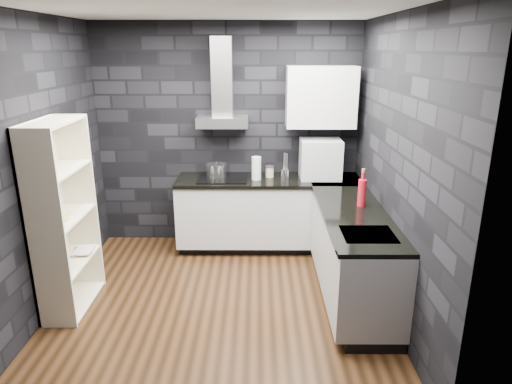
{
  "coord_description": "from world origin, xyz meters",
  "views": [
    {
      "loc": [
        0.37,
        -3.95,
        2.4
      ],
      "look_at": [
        0.35,
        0.45,
        1.0
      ],
      "focal_mm": 32.0,
      "sensor_mm": 36.0,
      "label": 1
    }
  ],
  "objects_px": {
    "utensil_crock": "(285,174)",
    "fruit_bowl": "(59,218)",
    "appliance_garage": "(320,160)",
    "pot": "(216,171)",
    "storage_jar": "(270,172)",
    "red_bottle": "(362,193)",
    "bookshelf": "(64,218)",
    "glass_vase": "(256,168)"
  },
  "relations": [
    {
      "from": "appliance_garage",
      "to": "red_bottle",
      "type": "distance_m",
      "value": 1.06
    },
    {
      "from": "red_bottle",
      "to": "fruit_bowl",
      "type": "bearing_deg",
      "value": -171.03
    },
    {
      "from": "bookshelf",
      "to": "appliance_garage",
      "type": "bearing_deg",
      "value": 43.53
    },
    {
      "from": "pot",
      "to": "bookshelf",
      "type": "distance_m",
      "value": 1.89
    },
    {
      "from": "storage_jar",
      "to": "utensil_crock",
      "type": "bearing_deg",
      "value": -26.67
    },
    {
      "from": "storage_jar",
      "to": "utensil_crock",
      "type": "relative_size",
      "value": 1.02
    },
    {
      "from": "utensil_crock",
      "to": "bookshelf",
      "type": "xyz_separation_m",
      "value": [
        -2.11,
        -1.31,
        -0.06
      ]
    },
    {
      "from": "storage_jar",
      "to": "red_bottle",
      "type": "bearing_deg",
      "value": -49.94
    },
    {
      "from": "appliance_garage",
      "to": "bookshelf",
      "type": "height_order",
      "value": "bookshelf"
    },
    {
      "from": "glass_vase",
      "to": "fruit_bowl",
      "type": "height_order",
      "value": "glass_vase"
    },
    {
      "from": "storage_jar",
      "to": "fruit_bowl",
      "type": "height_order",
      "value": "storage_jar"
    },
    {
      "from": "storage_jar",
      "to": "bookshelf",
      "type": "relative_size",
      "value": 0.07
    },
    {
      "from": "glass_vase",
      "to": "bookshelf",
      "type": "bearing_deg",
      "value": -143.85
    },
    {
      "from": "pot",
      "to": "red_bottle",
      "type": "bearing_deg",
      "value": -34.16
    },
    {
      "from": "pot",
      "to": "fruit_bowl",
      "type": "relative_size",
      "value": 1.2
    },
    {
      "from": "storage_jar",
      "to": "bookshelf",
      "type": "height_order",
      "value": "bookshelf"
    },
    {
      "from": "utensil_crock",
      "to": "bookshelf",
      "type": "bearing_deg",
      "value": -148.19
    },
    {
      "from": "glass_vase",
      "to": "appliance_garage",
      "type": "relative_size",
      "value": 0.57
    },
    {
      "from": "utensil_crock",
      "to": "bookshelf",
      "type": "distance_m",
      "value": 2.48
    },
    {
      "from": "appliance_garage",
      "to": "bookshelf",
      "type": "bearing_deg",
      "value": -151.71
    },
    {
      "from": "fruit_bowl",
      "to": "utensil_crock",
      "type": "bearing_deg",
      "value": 33.59
    },
    {
      "from": "glass_vase",
      "to": "storage_jar",
      "type": "distance_m",
      "value": 0.21
    },
    {
      "from": "utensil_crock",
      "to": "fruit_bowl",
      "type": "height_order",
      "value": "utensil_crock"
    },
    {
      "from": "glass_vase",
      "to": "appliance_garage",
      "type": "bearing_deg",
      "value": 5.51
    },
    {
      "from": "storage_jar",
      "to": "glass_vase",
      "type": "bearing_deg",
      "value": -146.18
    },
    {
      "from": "red_bottle",
      "to": "storage_jar",
      "type": "bearing_deg",
      "value": 130.06
    },
    {
      "from": "glass_vase",
      "to": "utensil_crock",
      "type": "relative_size",
      "value": 2.31
    },
    {
      "from": "utensil_crock",
      "to": "appliance_garage",
      "type": "xyz_separation_m",
      "value": [
        0.42,
        0.06,
        0.17
      ]
    },
    {
      "from": "bookshelf",
      "to": "fruit_bowl",
      "type": "distance_m",
      "value": 0.1
    },
    {
      "from": "glass_vase",
      "to": "fruit_bowl",
      "type": "distance_m",
      "value": 2.25
    },
    {
      "from": "bookshelf",
      "to": "fruit_bowl",
      "type": "bearing_deg",
      "value": -74.84
    },
    {
      "from": "fruit_bowl",
      "to": "storage_jar",
      "type": "bearing_deg",
      "value": 37.72
    },
    {
      "from": "pot",
      "to": "glass_vase",
      "type": "height_order",
      "value": "glass_vase"
    },
    {
      "from": "appliance_garage",
      "to": "storage_jar",
      "type": "bearing_deg",
      "value": 176.79
    },
    {
      "from": "fruit_bowl",
      "to": "appliance_garage",
      "type": "bearing_deg",
      "value": 29.96
    },
    {
      "from": "storage_jar",
      "to": "bookshelf",
      "type": "bearing_deg",
      "value": -144.04
    },
    {
      "from": "glass_vase",
      "to": "red_bottle",
      "type": "distance_m",
      "value": 1.4
    },
    {
      "from": "pot",
      "to": "bookshelf",
      "type": "bearing_deg",
      "value": -132.88
    },
    {
      "from": "glass_vase",
      "to": "storage_jar",
      "type": "height_order",
      "value": "glass_vase"
    },
    {
      "from": "appliance_garage",
      "to": "pot",
      "type": "bearing_deg",
      "value": 179.05
    },
    {
      "from": "pot",
      "to": "glass_vase",
      "type": "relative_size",
      "value": 0.86
    },
    {
      "from": "utensil_crock",
      "to": "red_bottle",
      "type": "distance_m",
      "value": 1.19
    }
  ]
}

